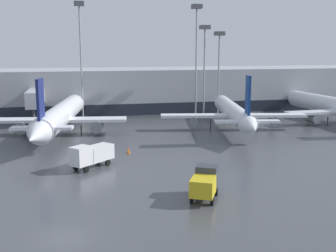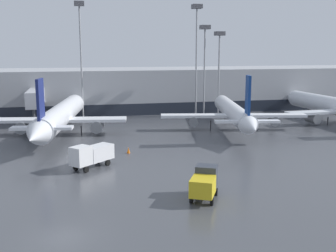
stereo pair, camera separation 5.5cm
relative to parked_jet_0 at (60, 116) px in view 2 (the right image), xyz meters
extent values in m
plane|color=#424449|center=(1.17, -37.46, -3.00)|extent=(320.00, 320.00, 0.00)
cube|color=#9EA0A5|center=(1.17, 24.54, 1.50)|extent=(160.00, 16.00, 9.00)
cube|color=#1E232D|center=(1.17, 16.49, -1.80)|extent=(156.80, 0.10, 2.40)
cube|color=#A8AAB2|center=(-4.57, 11.52, 1.60)|extent=(2.60, 10.04, 2.80)
cylinder|color=#3F4247|center=(-4.57, 7.10, -1.40)|extent=(0.44, 0.44, 3.20)
cylinder|color=silver|center=(0.11, 0.72, 0.08)|extent=(7.70, 27.93, 3.38)
cone|color=silver|center=(2.59, 16.25, 0.08)|extent=(3.75, 4.18, 3.21)
cone|color=silver|center=(-2.46, -15.49, 0.08)|extent=(3.80, 5.48, 3.04)
cube|color=silver|center=(0.00, 0.03, -0.60)|extent=(20.68, 6.33, 0.44)
cube|color=silver|center=(-1.89, -11.89, 0.42)|extent=(7.95, 2.96, 0.35)
cube|color=navy|center=(-1.89, -11.89, 3.89)|extent=(0.80, 2.86, 5.59)
cylinder|color=slate|center=(-5.65, 0.93, -1.62)|extent=(2.38, 3.72, 1.86)
cylinder|color=slate|center=(5.66, -0.87, -1.62)|extent=(2.38, 3.72, 1.86)
cylinder|color=#2D2D33|center=(1.53, 9.62, -2.22)|extent=(0.20, 0.20, 1.56)
cylinder|color=#2D2D33|center=(-3.33, -0.14, -2.22)|extent=(0.20, 0.20, 1.56)
cylinder|color=#2D2D33|center=(3.12, -1.17, -2.22)|extent=(0.20, 0.20, 1.56)
cone|color=silver|center=(48.21, 16.56, -0.13)|extent=(3.32, 3.77, 3.06)
cylinder|color=slate|center=(43.24, -0.66, -1.75)|extent=(1.99, 3.07, 1.77)
cylinder|color=#2D2D33|center=(48.72, 9.80, -2.29)|extent=(0.20, 0.20, 1.42)
cylinder|color=#2D2D33|center=(45.96, -1.18, -2.29)|extent=(0.20, 0.20, 1.42)
cylinder|color=silver|center=(27.95, -1.44, -0.01)|extent=(7.31, 24.16, 2.81)
cone|color=silver|center=(30.52, 11.89, -0.01)|extent=(3.21, 3.54, 2.67)
cone|color=silver|center=(25.28, -15.33, -0.01)|extent=(3.28, 4.62, 2.53)
cube|color=silver|center=(27.84, -2.03, -0.57)|extent=(23.98, 6.79, 0.44)
cube|color=silver|center=(25.86, -12.31, 0.27)|extent=(9.19, 2.98, 0.35)
cube|color=navy|center=(25.86, -12.31, 3.78)|extent=(0.74, 2.09, 5.88)
cylinder|color=slate|center=(21.25, -0.76, -1.42)|extent=(1.99, 2.77, 1.55)
cylinder|color=slate|center=(34.44, -3.30, -1.42)|extent=(1.99, 2.77, 1.55)
cylinder|color=#2D2D33|center=(29.43, 6.24, -2.14)|extent=(0.20, 0.20, 1.72)
cylinder|color=#2D2D33|center=(23.96, -1.90, -2.14)|extent=(0.20, 0.20, 1.72)
cylinder|color=#2D2D33|center=(31.50, -3.35, -2.14)|extent=(0.20, 0.20, 1.72)
cube|color=gold|center=(13.05, -32.86, -1.53)|extent=(2.95, 3.18, 1.53)
cube|color=#333842|center=(13.98, -31.03, -1.25)|extent=(2.41, 2.26, 2.10)
cylinder|color=black|center=(13.20, -30.56, -2.65)|extent=(0.54, 0.74, 0.70)
cylinder|color=black|center=(14.82, -31.38, -2.65)|extent=(0.54, 0.74, 0.70)
cylinder|color=black|center=(12.04, -32.86, -2.65)|extent=(0.54, 0.74, 0.70)
cylinder|color=black|center=(13.65, -33.67, -2.65)|extent=(0.54, 0.74, 0.70)
cube|color=silver|center=(4.80, -18.96, -1.45)|extent=(3.71, 3.59, 1.70)
cube|color=silver|center=(2.78, -20.78, -1.25)|extent=(2.68, 2.65, 2.09)
cylinder|color=black|center=(3.26, -21.44, -2.65)|extent=(0.69, 0.65, 0.70)
cylinder|color=black|center=(2.17, -20.23, -2.65)|extent=(0.69, 0.65, 0.70)
cylinder|color=black|center=(5.78, -19.17, -2.65)|extent=(0.69, 0.65, 0.70)
cylinder|color=black|center=(4.70, -17.96, -2.65)|extent=(0.69, 0.65, 0.70)
cone|color=orange|center=(8.87, -13.86, -2.60)|extent=(0.42, 0.42, 0.80)
cylinder|color=gray|center=(30.60, 13.58, 4.91)|extent=(0.30, 0.30, 15.81)
cube|color=#4C4C51|center=(30.60, 13.58, 13.22)|extent=(1.80, 1.80, 0.80)
cylinder|color=gray|center=(25.49, 12.21, 7.36)|extent=(0.30, 0.30, 20.72)
cube|color=#4C4C51|center=(25.49, 12.21, 18.13)|extent=(1.80, 1.80, 0.80)
cylinder|color=gray|center=(3.74, 14.03, 7.49)|extent=(0.30, 0.30, 20.98)
cube|color=#4C4C51|center=(3.74, 14.03, 18.38)|extent=(1.80, 1.80, 0.80)
cylinder|color=gray|center=(27.50, 13.32, 5.50)|extent=(0.30, 0.30, 16.99)
cube|color=#4C4C51|center=(27.50, 13.32, 14.39)|extent=(1.80, 1.80, 0.80)
camera|label=1|loc=(2.38, -66.69, 10.46)|focal=45.00mm
camera|label=2|loc=(2.44, -66.70, 10.46)|focal=45.00mm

